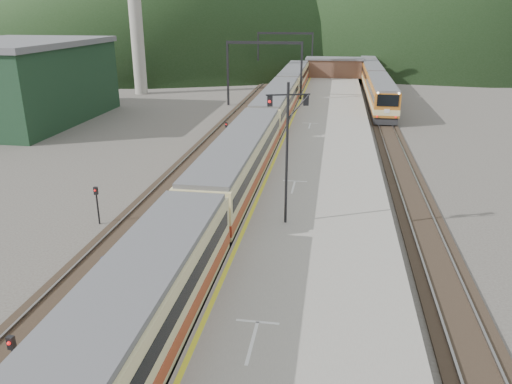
% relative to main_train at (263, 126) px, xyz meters
% --- Properties ---
extents(track_main, '(2.60, 200.00, 0.23)m').
position_rel_main_train_xyz_m(track_main, '(0.00, 5.74, -2.02)').
color(track_main, black).
rests_on(track_main, ground).
extents(track_far, '(2.60, 200.00, 0.23)m').
position_rel_main_train_xyz_m(track_far, '(-5.00, 5.74, -2.02)').
color(track_far, black).
rests_on(track_far, ground).
extents(track_second, '(2.60, 200.00, 0.23)m').
position_rel_main_train_xyz_m(track_second, '(11.50, 5.74, -2.02)').
color(track_second, black).
rests_on(track_second, ground).
extents(platform, '(8.00, 100.00, 1.00)m').
position_rel_main_train_xyz_m(platform, '(5.60, 3.74, -1.59)').
color(platform, gray).
rests_on(platform, ground).
extents(gantry_near, '(9.55, 0.25, 8.00)m').
position_rel_main_train_xyz_m(gantry_near, '(-2.85, 20.74, 3.50)').
color(gantry_near, black).
rests_on(gantry_near, ground).
extents(gantry_far, '(9.55, 0.25, 8.00)m').
position_rel_main_train_xyz_m(gantry_far, '(-2.85, 45.74, 3.50)').
color(gantry_far, black).
rests_on(gantry_far, ground).
extents(warehouse, '(14.50, 20.50, 8.60)m').
position_rel_main_train_xyz_m(warehouse, '(-28.00, 7.74, 2.23)').
color(warehouse, black).
rests_on(warehouse, ground).
extents(station_shed, '(9.40, 4.40, 3.10)m').
position_rel_main_train_xyz_m(station_shed, '(5.60, 43.74, 0.48)').
color(station_shed, brown).
rests_on(station_shed, platform).
extents(main_train, '(3.04, 83.30, 3.71)m').
position_rel_main_train_xyz_m(main_train, '(0.00, 0.00, 0.00)').
color(main_train, '#D4C585').
rests_on(main_train, track_main).
extents(second_train, '(2.67, 54.91, 3.26)m').
position_rel_main_train_xyz_m(second_train, '(11.50, 38.14, -0.23)').
color(second_train, '#AF641F').
rests_on(second_train, track_second).
extents(signal_mast, '(2.13, 0.75, 7.38)m').
position_rel_main_train_xyz_m(signal_mast, '(3.87, -17.88, 3.40)').
color(signal_mast, black).
rests_on(signal_mast, platform).
extents(short_signal_a, '(0.23, 0.17, 2.27)m').
position_rel_main_train_xyz_m(short_signal_a, '(-3.32, -30.82, -0.62)').
color(short_signal_a, black).
rests_on(short_signal_a, ground).
extents(short_signal_b, '(0.23, 0.17, 2.27)m').
position_rel_main_train_xyz_m(short_signal_b, '(-3.30, 0.32, -0.62)').
color(short_signal_b, black).
rests_on(short_signal_b, ground).
extents(short_signal_c, '(0.23, 0.17, 2.27)m').
position_rel_main_train_xyz_m(short_signal_c, '(-6.96, -17.57, -0.62)').
color(short_signal_c, black).
rests_on(short_signal_c, ground).
extents(worker, '(0.65, 0.46, 1.71)m').
position_rel_main_train_xyz_m(worker, '(-3.37, -24.36, -1.23)').
color(worker, '#202334').
rests_on(worker, ground).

